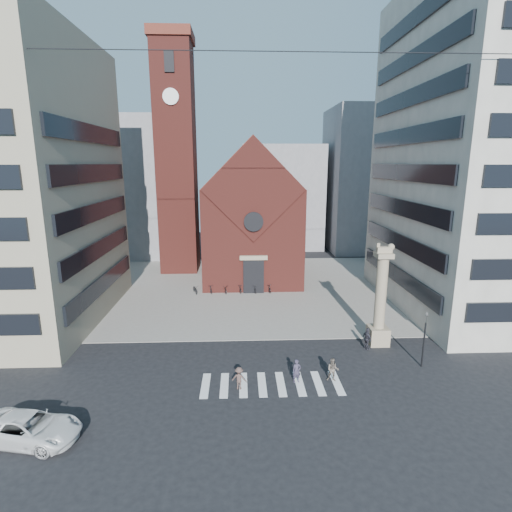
{
  "coord_description": "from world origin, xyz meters",
  "views": [
    {
      "loc": [
        -1.53,
        -27.76,
        14.87
      ],
      "look_at": [
        -0.08,
        8.0,
        6.55
      ],
      "focal_mm": 28.0,
      "sensor_mm": 36.0,
      "label": 1
    }
  ],
  "objects_px": {
    "pedestrian_0": "(297,371)",
    "traffic_light": "(424,338)",
    "scooter_0": "(195,289)",
    "white_car": "(29,428)",
    "pedestrian_1": "(333,370)",
    "pedestrian_2": "(367,339)",
    "lion_column": "(380,305)"
  },
  "relations": [
    {
      "from": "pedestrian_0",
      "to": "traffic_light",
      "type": "bearing_deg",
      "value": -0.17
    },
    {
      "from": "scooter_0",
      "to": "white_car",
      "type": "bearing_deg",
      "value": -123.57
    },
    {
      "from": "pedestrian_0",
      "to": "scooter_0",
      "type": "xyz_separation_m",
      "value": [
        -9.17,
        19.87,
        -0.31
      ]
    },
    {
      "from": "traffic_light",
      "to": "pedestrian_1",
      "type": "distance_m",
      "value": 7.49
    },
    {
      "from": "pedestrian_2",
      "to": "scooter_0",
      "type": "distance_m",
      "value": 21.73
    },
    {
      "from": "lion_column",
      "to": "traffic_light",
      "type": "xyz_separation_m",
      "value": [
        1.99,
        -4.0,
        -1.17
      ]
    },
    {
      "from": "white_car",
      "to": "pedestrian_1",
      "type": "distance_m",
      "value": 18.82
    },
    {
      "from": "white_car",
      "to": "pedestrian_1",
      "type": "relative_size",
      "value": 3.31
    },
    {
      "from": "traffic_light",
      "to": "lion_column",
      "type": "bearing_deg",
      "value": 116.46
    },
    {
      "from": "lion_column",
      "to": "white_car",
      "type": "bearing_deg",
      "value": -154.18
    },
    {
      "from": "white_car",
      "to": "scooter_0",
      "type": "bearing_deg",
      "value": -3.33
    },
    {
      "from": "pedestrian_1",
      "to": "pedestrian_0",
      "type": "bearing_deg",
      "value": -164.15
    },
    {
      "from": "traffic_light",
      "to": "pedestrian_2",
      "type": "height_order",
      "value": "traffic_light"
    },
    {
      "from": "white_car",
      "to": "pedestrian_2",
      "type": "bearing_deg",
      "value": -54.41
    },
    {
      "from": "lion_column",
      "to": "pedestrian_2",
      "type": "distance_m",
      "value": 3.0
    },
    {
      "from": "lion_column",
      "to": "scooter_0",
      "type": "xyz_separation_m",
      "value": [
        -16.86,
        14.09,
        -2.93
      ]
    },
    {
      "from": "pedestrian_2",
      "to": "scooter_0",
      "type": "height_order",
      "value": "pedestrian_2"
    },
    {
      "from": "scooter_0",
      "to": "pedestrian_2",
      "type": "bearing_deg",
      "value": -63.64
    },
    {
      "from": "white_car",
      "to": "pedestrian_2",
      "type": "distance_m",
      "value": 24.17
    },
    {
      "from": "pedestrian_0",
      "to": "white_car",
      "type": "bearing_deg",
      "value": -171.24
    },
    {
      "from": "traffic_light",
      "to": "pedestrian_1",
      "type": "xyz_separation_m",
      "value": [
        -7.15,
        -1.73,
        -1.44
      ]
    },
    {
      "from": "traffic_light",
      "to": "white_car",
      "type": "distance_m",
      "value": 26.21
    },
    {
      "from": "pedestrian_0",
      "to": "pedestrian_1",
      "type": "height_order",
      "value": "pedestrian_1"
    },
    {
      "from": "traffic_light",
      "to": "white_car",
      "type": "height_order",
      "value": "traffic_light"
    },
    {
      "from": "lion_column",
      "to": "scooter_0",
      "type": "relative_size",
      "value": 4.74
    },
    {
      "from": "pedestrian_0",
      "to": "pedestrian_1",
      "type": "relative_size",
      "value": 0.99
    },
    {
      "from": "pedestrian_0",
      "to": "pedestrian_1",
      "type": "distance_m",
      "value": 2.54
    },
    {
      "from": "pedestrian_2",
      "to": "pedestrian_0",
      "type": "bearing_deg",
      "value": 108.5
    },
    {
      "from": "traffic_light",
      "to": "pedestrian_0",
      "type": "height_order",
      "value": "traffic_light"
    },
    {
      "from": "white_car",
      "to": "pedestrian_2",
      "type": "xyz_separation_m",
      "value": [
        21.92,
        10.19,
        0.15
      ]
    },
    {
      "from": "traffic_light",
      "to": "pedestrian_1",
      "type": "bearing_deg",
      "value": -166.37
    },
    {
      "from": "pedestrian_0",
      "to": "lion_column",
      "type": "bearing_deg",
      "value": 26.33
    }
  ]
}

